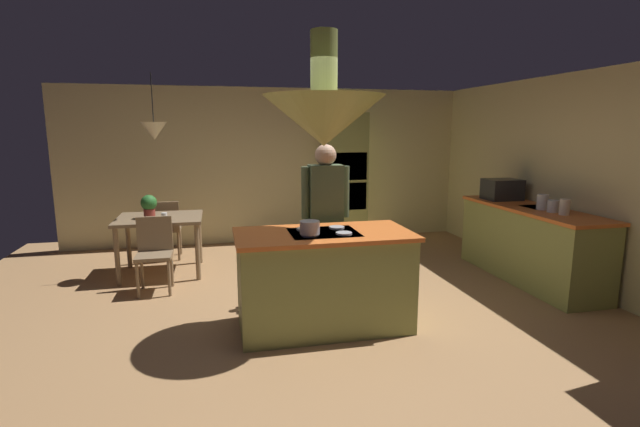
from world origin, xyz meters
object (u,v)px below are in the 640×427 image
(oven_tower, at_px, (344,179))
(canister_sugar, at_px, (553,206))
(person_at_island, at_px, (325,212))
(potted_plant_on_table, at_px, (149,205))
(chair_facing_island, at_px, (155,249))
(canister_flour, at_px, (565,207))
(chair_by_back_wall, at_px, (166,226))
(dining_table, at_px, (160,224))
(cup_on_table, at_px, (164,216))
(canister_tea, at_px, (543,202))
(cooking_pot_on_cooktop, at_px, (310,228))
(kitchen_island, at_px, (324,279))
(microwave_on_counter, at_px, (502,189))

(oven_tower, relative_size, canister_sugar, 15.24)
(person_at_island, height_order, potted_plant_on_table, person_at_island)
(chair_facing_island, height_order, canister_flour, canister_flour)
(chair_by_back_wall, height_order, potted_plant_on_table, potted_plant_on_table)
(dining_table, relative_size, cup_on_table, 11.84)
(potted_plant_on_table, relative_size, canister_tea, 1.65)
(canister_flour, relative_size, canister_sugar, 1.28)
(chair_facing_island, bearing_deg, person_at_island, -21.24)
(oven_tower, xyz_separation_m, chair_facing_island, (-2.80, -1.81, -0.57))
(chair_facing_island, height_order, potted_plant_on_table, potted_plant_on_table)
(dining_table, relative_size, person_at_island, 0.62)
(chair_by_back_wall, bearing_deg, canister_sugar, 152.89)
(dining_table, relative_size, cooking_pot_on_cooktop, 5.92)
(cooking_pot_on_cooktop, bearing_deg, kitchen_island, 39.09)
(potted_plant_on_table, bearing_deg, cooking_pot_on_cooktop, -52.76)
(potted_plant_on_table, xyz_separation_m, canister_sugar, (4.65, -1.60, 0.07))
(canister_sugar, relative_size, canister_tea, 0.77)
(canister_flour, height_order, cooking_pot_on_cooktop, canister_flour)
(cooking_pot_on_cooktop, bearing_deg, cup_on_table, 125.98)
(chair_facing_island, height_order, canister_tea, canister_tea)
(chair_by_back_wall, height_order, canister_flour, canister_flour)
(oven_tower, height_order, potted_plant_on_table, oven_tower)
(potted_plant_on_table, distance_m, canister_tea, 4.87)
(canister_flour, bearing_deg, canister_sugar, 90.00)
(kitchen_island, relative_size, person_at_island, 0.96)
(dining_table, relative_size, canister_tea, 5.87)
(canister_tea, bearing_deg, oven_tower, 123.61)
(canister_flour, bearing_deg, dining_table, 157.99)
(chair_facing_island, bearing_deg, microwave_on_counter, 0.14)
(kitchen_island, distance_m, cooking_pot_on_cooktop, 0.58)
(canister_sugar, xyz_separation_m, cooking_pot_on_cooktop, (-3.00, -0.58, 0.01))
(chair_facing_island, bearing_deg, canister_flour, -14.40)
(microwave_on_counter, bearing_deg, chair_facing_island, -179.86)
(chair_by_back_wall, height_order, cooking_pot_on_cooktop, cooking_pot_on_cooktop)
(person_at_island, distance_m, cup_on_table, 2.16)
(person_at_island, xyz_separation_m, canister_tea, (2.66, -0.07, 0.03))
(chair_by_back_wall, relative_size, potted_plant_on_table, 2.90)
(person_at_island, distance_m, canister_sugar, 2.67)
(oven_tower, relative_size, canister_flour, 11.86)
(oven_tower, distance_m, cup_on_table, 3.05)
(person_at_island, bearing_deg, dining_table, 143.35)
(chair_facing_island, distance_m, canister_flour, 4.72)
(chair_by_back_wall, xyz_separation_m, canister_sugar, (4.54, -2.32, 0.50))
(dining_table, xyz_separation_m, canister_flour, (4.54, -1.83, 0.36))
(chair_by_back_wall, bearing_deg, microwave_on_counter, 163.70)
(oven_tower, height_order, canister_sugar, oven_tower)
(chair_facing_island, distance_m, chair_by_back_wall, 1.34)
(kitchen_island, xyz_separation_m, microwave_on_counter, (2.84, 1.44, 0.60))
(dining_table, bearing_deg, person_at_island, -36.65)
(dining_table, distance_m, cooking_pot_on_cooktop, 2.73)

